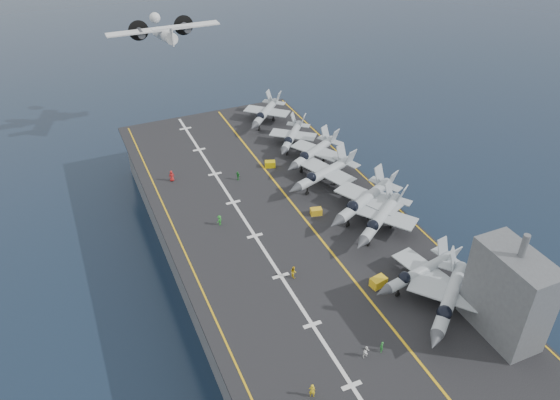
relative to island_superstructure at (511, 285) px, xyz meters
name	(u,v)px	position (x,y,z in m)	size (l,w,h in m)	color
ground	(289,276)	(-15.00, 30.00, -17.90)	(500.00, 500.00, 0.00)	#142135
hull	(290,253)	(-15.00, 30.00, -12.90)	(36.00, 90.00, 10.00)	#56595E
flight_deck	(290,228)	(-15.00, 30.00, -7.70)	(38.00, 92.00, 0.40)	black
foul_line	(307,222)	(-12.00, 30.00, -7.48)	(0.35, 90.00, 0.02)	gold
landing_centerline	(255,236)	(-21.00, 30.00, -7.48)	(0.50, 90.00, 0.02)	silver
deck_edge_port	(186,254)	(-32.00, 30.00, -7.48)	(0.25, 90.00, 0.02)	gold
deck_edge_stbd	(389,200)	(3.50, 30.00, -7.48)	(0.25, 90.00, 0.02)	gold
island_superstructure	(511,285)	(0.00, 0.00, 0.00)	(5.00, 10.00, 15.00)	#56595E
fighter_jet_1	(450,297)	(-4.02, 4.88, -4.67)	(19.49, 18.72, 5.66)	#98A2A8
fighter_jet_2	(421,271)	(-4.25, 10.80, -5.02)	(15.75, 11.94, 4.95)	#A0A6B0
fighter_jet_3	(381,216)	(-2.55, 23.48, -4.79)	(18.78, 17.57, 5.43)	gray
fighter_jet_4	(365,199)	(-2.48, 28.41, -4.63)	(19.68, 17.15, 5.74)	gray
fighter_jet_5	(325,172)	(-4.47, 38.65, -4.81)	(18.13, 15.08, 5.38)	#A3ABB2
fighter_jet_6	(314,151)	(-2.65, 46.36, -4.93)	(17.73, 15.88, 5.14)	#9EA7AF
fighter_jet_7	(292,135)	(-3.63, 54.10, -5.13)	(15.65, 16.31, 4.73)	#9CA5AD
fighter_jet_8	(266,112)	(-4.38, 65.99, -5.00)	(16.82, 17.12, 5.00)	#9AA3A9
tow_cart_a	(378,282)	(-9.48, 12.85, -6.85)	(2.41, 1.80, 1.31)	gold
tow_cart_b	(316,212)	(-9.73, 31.35, -6.95)	(2.05, 1.58, 1.10)	gold
tow_cart_c	(270,164)	(-10.74, 48.38, -6.93)	(2.21, 1.80, 1.14)	#BFA406
crew_1	(312,390)	(-25.74, 0.57, -6.52)	(1.40, 1.22, 1.95)	yellow
crew_2	(294,272)	(-19.42, 19.16, -6.58)	(0.76, 1.11, 1.83)	yellow
crew_3	(220,220)	(-25.05, 34.93, -6.63)	(1.25, 1.12, 1.74)	#1F7E23
crew_4	(238,176)	(-17.78, 46.54, -6.66)	(1.08, 1.21, 1.68)	#268C33
crew_5	(172,176)	(-28.73, 50.87, -6.48)	(1.31, 0.95, 2.05)	#B21919
crew_6	(382,347)	(-15.32, 2.86, -6.70)	(0.89, 1.10, 1.60)	#247B2E
crew_7	(366,352)	(-17.40, 2.90, -6.64)	(1.13, 0.86, 1.71)	white
transport_plane	(165,35)	(-19.17, 88.98, 6.53)	(25.34, 17.41, 5.95)	white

